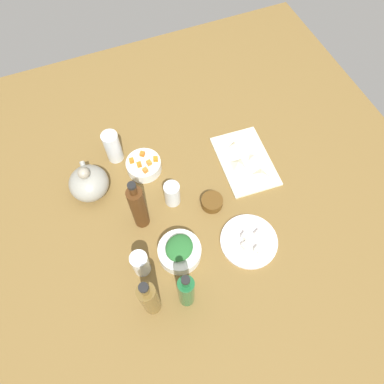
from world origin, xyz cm
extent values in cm
cube|color=brown|center=(0.00, 0.00, 1.50)|extent=(190.00, 190.00, 3.00)
cube|color=silver|center=(7.57, -26.74, 3.50)|extent=(31.64, 22.25, 1.00)
cylinder|color=white|center=(-24.54, -12.59, 3.60)|extent=(21.06, 21.06, 1.20)
cylinder|color=white|center=(-19.65, 12.63, 5.86)|extent=(15.31, 15.31, 5.73)
cylinder|color=white|center=(19.69, 13.05, 5.54)|extent=(13.93, 13.93, 5.08)
cylinder|color=#593914|center=(-5.42, -6.08, 4.93)|extent=(8.36, 8.36, 3.86)
ellipsoid|color=gray|center=(17.97, 35.35, 8.66)|extent=(15.52, 15.07, 11.33)
sphere|color=#9D9582|center=(17.97, 35.35, 16.06)|extent=(4.35, 4.35, 4.35)
cylinder|color=gray|center=(24.57, 35.35, 10.08)|extent=(5.38, 2.00, 3.93)
cylinder|color=brown|center=(-32.98, 27.43, 13.99)|extent=(5.72, 5.72, 21.97)
cylinder|color=brown|center=(-32.98, 27.43, 26.94)|extent=(2.58, 2.58, 3.93)
cylinder|color=black|center=(-32.98, 27.43, 29.50)|extent=(2.86, 2.86, 1.20)
cylinder|color=#4C2A11|center=(-2.09, 21.05, 14.41)|extent=(5.56, 5.56, 22.81)
cylinder|color=#4C2A11|center=(-2.09, 21.05, 27.80)|extent=(2.50, 2.50, 3.98)
cylinder|color=black|center=(-2.09, 21.05, 30.39)|extent=(2.78, 2.78, 1.20)
cylinder|color=#1A5C2D|center=(-35.07, 16.01, 13.54)|extent=(5.17, 5.17, 21.09)
cylinder|color=#1A5C2D|center=(-35.07, 16.01, 25.93)|extent=(2.33, 2.33, 3.69)
cylinder|color=black|center=(-35.07, 16.01, 28.38)|extent=(2.59, 2.59, 1.20)
cylinder|color=white|center=(-19.58, 26.69, 9.08)|extent=(5.98, 5.98, 12.17)
cylinder|color=white|center=(29.73, 22.27, 10.37)|extent=(6.51, 6.51, 14.74)
cylinder|color=white|center=(1.77, 7.36, 8.54)|extent=(6.00, 6.00, 11.07)
cube|color=orange|center=(21.56, 17.15, 8.98)|extent=(2.01, 2.01, 1.80)
cube|color=orange|center=(18.64, 14.94, 8.98)|extent=(1.91, 1.91, 1.80)
cube|color=orange|center=(18.02, 11.02, 8.98)|extent=(2.09, 2.09, 1.80)
cube|color=orange|center=(23.02, 12.20, 8.98)|extent=(2.53, 2.53, 1.80)
cube|color=orange|center=(18.72, 8.06, 8.98)|extent=(2.27, 2.27, 1.80)
cube|color=orange|center=(15.27, 13.50, 8.98)|extent=(2.27, 2.27, 1.80)
ellipsoid|color=#27652C|center=(-19.65, 12.63, 10.40)|extent=(13.63, 13.79, 3.34)
cube|color=white|center=(-22.73, -11.70, 5.30)|extent=(3.04, 3.04, 2.20)
cube|color=#EEF1CE|center=(-29.15, -13.65, 5.30)|extent=(2.99, 2.99, 2.20)
cube|color=white|center=(-23.85, -16.63, 5.30)|extent=(2.83, 2.83, 2.20)
cube|color=white|center=(-26.11, -10.06, 5.30)|extent=(2.55, 2.55, 2.20)
pyramid|color=beige|center=(-1.42, -29.22, 5.17)|extent=(7.26, 7.49, 2.33)
pyramid|color=beige|center=(6.43, -22.79, 5.34)|extent=(7.57, 7.57, 2.67)
pyramid|color=beige|center=(7.11, -30.32, 5.28)|extent=(4.46, 4.87, 2.57)
pyramid|color=beige|center=(15.43, -25.67, 5.43)|extent=(4.81, 4.98, 2.86)
camera|label=1|loc=(-57.93, 23.31, 124.59)|focal=32.61mm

